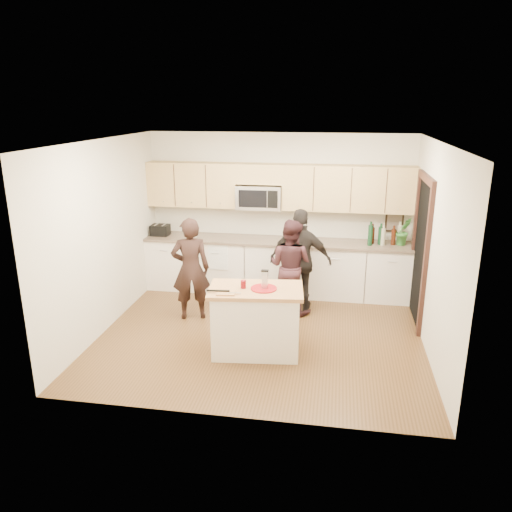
% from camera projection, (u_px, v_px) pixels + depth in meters
% --- Properties ---
extents(floor, '(4.50, 4.50, 0.00)m').
position_uv_depth(floor, '(261.00, 334.00, 7.15)').
color(floor, brown).
rests_on(floor, ground).
extents(room_shell, '(4.52, 4.02, 2.71)m').
position_uv_depth(room_shell, '(261.00, 216.00, 6.63)').
color(room_shell, beige).
rests_on(room_shell, ground).
extents(back_cabinetry, '(4.50, 0.66, 0.94)m').
position_uv_depth(back_cabinetry, '(276.00, 266.00, 8.60)').
color(back_cabinetry, silver).
rests_on(back_cabinetry, ground).
extents(upper_cabinetry, '(4.50, 0.33, 0.75)m').
position_uv_depth(upper_cabinetry, '(280.00, 186.00, 8.33)').
color(upper_cabinetry, tan).
rests_on(upper_cabinetry, ground).
extents(microwave, '(0.76, 0.41, 0.40)m').
position_uv_depth(microwave, '(259.00, 197.00, 8.40)').
color(microwave, silver).
rests_on(microwave, ground).
extents(doorway, '(0.06, 1.25, 2.20)m').
position_uv_depth(doorway, '(421.00, 246.00, 7.30)').
color(doorway, black).
rests_on(doorway, ground).
extents(framed_picture, '(0.30, 0.03, 0.38)m').
position_uv_depth(framed_picture, '(394.00, 221.00, 8.33)').
color(framed_picture, black).
rests_on(framed_picture, ground).
extents(dish_towel, '(0.34, 0.60, 0.48)m').
position_uv_depth(dish_towel, '(219.00, 248.00, 8.47)').
color(dish_towel, white).
rests_on(dish_towel, ground).
extents(island, '(1.27, 0.83, 0.90)m').
position_uv_depth(island, '(256.00, 320.00, 6.50)').
color(island, silver).
rests_on(island, ground).
extents(red_plate, '(0.34, 0.34, 0.02)m').
position_uv_depth(red_plate, '(264.00, 288.00, 6.35)').
color(red_plate, maroon).
rests_on(red_plate, island).
extents(box_grater, '(0.09, 0.06, 0.24)m').
position_uv_depth(box_grater, '(265.00, 279.00, 6.31)').
color(box_grater, silver).
rests_on(box_grater, red_plate).
extents(drink_glass, '(0.07, 0.07, 0.10)m').
position_uv_depth(drink_glass, '(243.00, 284.00, 6.36)').
color(drink_glass, maroon).
rests_on(drink_glass, island).
extents(cutting_board, '(0.25, 0.21, 0.02)m').
position_uv_depth(cutting_board, '(226.00, 293.00, 6.20)').
color(cutting_board, '#AF7748').
rests_on(cutting_board, island).
extents(tongs, '(0.29, 0.06, 0.02)m').
position_uv_depth(tongs, '(218.00, 291.00, 6.22)').
color(tongs, black).
rests_on(tongs, cutting_board).
extents(knife, '(0.17, 0.04, 0.01)m').
position_uv_depth(knife, '(234.00, 293.00, 6.16)').
color(knife, silver).
rests_on(knife, cutting_board).
extents(toaster, '(0.31, 0.24, 0.19)m').
position_uv_depth(toaster, '(160.00, 230.00, 8.73)').
color(toaster, black).
rests_on(toaster, back_cabinetry).
extents(bottle_cluster, '(0.57, 0.28, 0.40)m').
position_uv_depth(bottle_cluster, '(384.00, 234.00, 8.14)').
color(bottle_cluster, '#39170A').
rests_on(bottle_cluster, back_cabinetry).
extents(orchid, '(0.31, 0.29, 0.46)m').
position_uv_depth(orchid, '(403.00, 231.00, 8.10)').
color(orchid, '#34772F').
rests_on(orchid, back_cabinetry).
extents(woman_left, '(0.66, 0.53, 1.57)m').
position_uv_depth(woman_left, '(191.00, 269.00, 7.47)').
color(woman_left, black).
rests_on(woman_left, ground).
extents(woman_center, '(0.88, 0.79, 1.49)m').
position_uv_depth(woman_center, '(290.00, 266.00, 7.72)').
color(woman_center, '#33191D').
rests_on(woman_center, ground).
extents(woman_right, '(0.98, 0.45, 1.63)m').
position_uv_depth(woman_right, '(301.00, 261.00, 7.75)').
color(woman_right, black).
rests_on(woman_right, ground).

